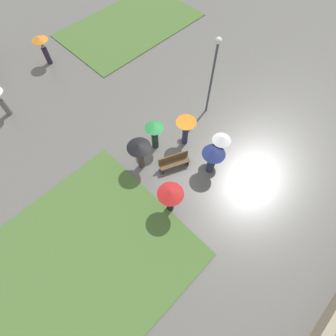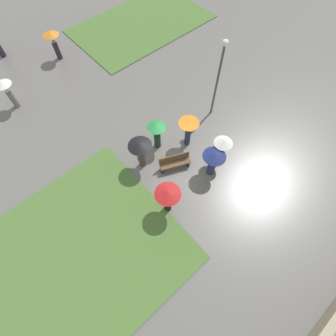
{
  "view_description": "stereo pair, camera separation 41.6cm",
  "coord_description": "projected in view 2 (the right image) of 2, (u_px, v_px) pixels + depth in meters",
  "views": [
    {
      "loc": [
        -5.23,
        -5.42,
        11.92
      ],
      "look_at": [
        -0.67,
        -0.88,
        0.76
      ],
      "focal_mm": 28.0,
      "sensor_mm": 36.0,
      "label": 1
    },
    {
      "loc": [
        -4.93,
        -5.71,
        11.92
      ],
      "look_at": [
        -0.67,
        -0.88,
        0.76
      ],
      "focal_mm": 28.0,
      "sensor_mm": 36.0,
      "label": 2
    }
  ],
  "objects": [
    {
      "name": "lone_walker_mid_plaza",
      "position": [
        6.0,
        89.0,
        14.79
      ],
      "size": [
        0.95,
        0.95,
        1.89
      ],
      "rotation": [
        0.0,
        0.0,
        3.83
      ],
      "color": "slate",
      "rests_on": "ground_plane"
    },
    {
      "name": "lamp_post",
      "position": [
        219.0,
        71.0,
        13.08
      ],
      "size": [
        0.32,
        0.32,
        4.73
      ],
      "color": "#474C51",
      "rests_on": "ground_plane"
    },
    {
      "name": "lawn_patch_far",
      "position": [
        142.0,
        24.0,
        20.14
      ],
      "size": [
        10.17,
        6.38,
        0.06
      ],
      "color": "#4C7033",
      "rests_on": "ground_plane"
    },
    {
      "name": "crowd_person_orange",
      "position": [
        189.0,
        127.0,
        13.31
      ],
      "size": [
        1.06,
        1.06,
        1.95
      ],
      "rotation": [
        0.0,
        0.0,
        2.81
      ],
      "color": "#282D47",
      "rests_on": "ground_plane"
    },
    {
      "name": "lawn_patch_near",
      "position": [
        78.0,
        255.0,
        11.52
      ],
      "size": [
        8.54,
        7.89,
        0.06
      ],
      "color": "#4C7033",
      "rests_on": "ground_plane"
    },
    {
      "name": "crowd_person_green",
      "position": [
        157.0,
        131.0,
        13.39
      ],
      "size": [
        0.96,
        0.96,
        1.84
      ],
      "rotation": [
        0.0,
        0.0,
        1.29
      ],
      "color": "#1E3328",
      "rests_on": "ground_plane"
    },
    {
      "name": "crowd_person_navy",
      "position": [
        213.0,
        160.0,
        12.64
      ],
      "size": [
        1.13,
        1.13,
        1.7
      ],
      "rotation": [
        0.0,
        0.0,
        2.16
      ],
      "color": "#282D47",
      "rests_on": "ground_plane"
    },
    {
      "name": "crowd_person_red",
      "position": [
        168.0,
        196.0,
        11.39
      ],
      "size": [
        1.18,
        1.18,
        1.9
      ],
      "rotation": [
        0.0,
        0.0,
        3.95
      ],
      "color": "black",
      "rests_on": "ground_plane"
    },
    {
      "name": "ground_plane",
      "position": [
        166.0,
        157.0,
        14.09
      ],
      "size": [
        90.0,
        90.0,
        0.0
      ],
      "primitive_type": "plane",
      "color": "#66635E"
    },
    {
      "name": "crowd_person_black",
      "position": [
        140.0,
        149.0,
        12.65
      ],
      "size": [
        1.18,
        1.18,
        1.91
      ],
      "rotation": [
        0.0,
        0.0,
        5.89
      ],
      "color": "#47382D",
      "rests_on": "ground_plane"
    },
    {
      "name": "lone_walker_near_lawn",
      "position": [
        53.0,
        41.0,
        17.02
      ],
      "size": [
        1.01,
        1.01,
        1.91
      ],
      "rotation": [
        0.0,
        0.0,
        3.69
      ],
      "color": "#2D2333",
      "rests_on": "ground_plane"
    },
    {
      "name": "parapet_wall",
      "position": [
        335.0,
        314.0,
        10.05
      ],
      "size": [
        45.0,
        0.35,
        0.83
      ],
      "color": "tan",
      "rests_on": "ground_plane"
    },
    {
      "name": "crowd_person_white",
      "position": [
        223.0,
        145.0,
        12.75
      ],
      "size": [
        0.93,
        0.93,
        1.9
      ],
      "rotation": [
        0.0,
        0.0,
        0.68
      ],
      "color": "#47382D",
      "rests_on": "ground_plane"
    },
    {
      "name": "park_bench",
      "position": [
        175.0,
        162.0,
        13.41
      ],
      "size": [
        1.63,
        1.04,
        0.9
      ],
      "rotation": [
        0.0,
        0.0,
        -0.43
      ],
      "color": "brown",
      "rests_on": "ground_plane"
    }
  ]
}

